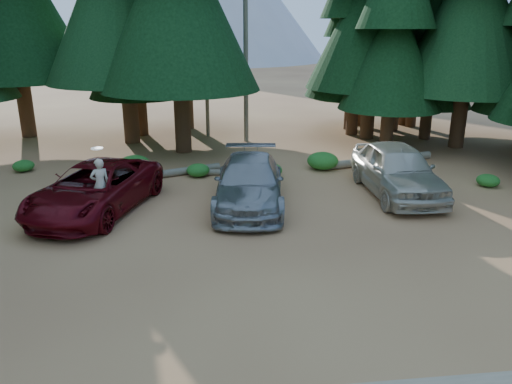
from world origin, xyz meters
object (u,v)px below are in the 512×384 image
(silver_minivan_right, at_px, (397,170))
(frisbee_player, at_px, (100,183))
(silver_minivan_center, at_px, (249,182))
(log_left, at_px, (171,173))
(red_pickup, at_px, (95,188))
(log_mid, at_px, (242,172))
(log_right, at_px, (379,160))

(silver_minivan_right, bearing_deg, frisbee_player, -171.09)
(silver_minivan_center, distance_m, log_left, 4.76)
(red_pickup, bearing_deg, log_mid, 54.94)
(log_mid, bearing_deg, log_left, -177.26)
(silver_minivan_right, bearing_deg, log_mid, 150.53)
(log_right, bearing_deg, log_left, 170.82)
(frisbee_player, relative_size, log_right, 0.35)
(red_pickup, bearing_deg, log_right, 41.60)
(log_left, xyz_separation_m, log_right, (9.11, 0.93, 0.02))
(red_pickup, xyz_separation_m, log_left, (2.21, 3.82, -0.65))
(log_left, relative_size, log_right, 0.79)
(frisbee_player, relative_size, log_mid, 0.65)
(red_pickup, distance_m, frisbee_player, 0.98)
(silver_minivan_center, bearing_deg, silver_minivan_right, 13.18)
(log_mid, height_order, log_right, log_right)
(silver_minivan_center, height_order, log_left, silver_minivan_center)
(log_left, bearing_deg, log_right, -15.76)
(log_left, bearing_deg, red_pickup, -141.62)
(log_right, bearing_deg, silver_minivan_right, -116.80)
(log_left, bearing_deg, log_mid, -23.21)
(silver_minivan_right, distance_m, log_mid, 6.22)
(log_mid, bearing_deg, silver_minivan_center, -86.66)
(log_right, bearing_deg, frisbee_player, -168.11)
(log_left, xyz_separation_m, log_mid, (2.91, -0.08, -0.03))
(frisbee_player, height_order, log_mid, frisbee_player)
(red_pickup, xyz_separation_m, log_mid, (5.12, 3.73, -0.68))
(frisbee_player, bearing_deg, log_right, -175.85)
(frisbee_player, distance_m, log_mid, 6.69)
(red_pickup, height_order, silver_minivan_center, silver_minivan_center)
(log_right, bearing_deg, silver_minivan_center, -158.20)
(silver_minivan_right, height_order, log_left, silver_minivan_right)
(silver_minivan_center, bearing_deg, log_right, 44.03)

